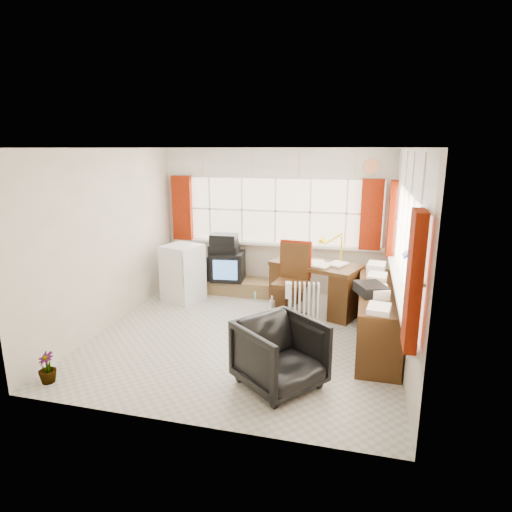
{
  "coord_description": "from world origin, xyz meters",
  "views": [
    {
      "loc": [
        1.47,
        -5.22,
        2.49
      ],
      "look_at": [
        0.01,
        0.55,
        1.0
      ],
      "focal_mm": 30.0,
      "sensor_mm": 36.0,
      "label": 1
    }
  ],
  "objects_px": {
    "task_chair": "(293,278)",
    "mini_fridge": "(183,273)",
    "office_chair": "(280,354)",
    "credenza": "(378,316)",
    "desk_lamp": "(342,243)",
    "radiator": "(304,309)",
    "tv_bench": "(241,286)",
    "desk": "(315,285)",
    "crt_tv": "(228,266)"
  },
  "relations": [
    {
      "from": "credenza",
      "to": "office_chair",
      "type": "bearing_deg",
      "value": -127.93
    },
    {
      "from": "crt_tv",
      "to": "task_chair",
      "type": "bearing_deg",
      "value": -32.01
    },
    {
      "from": "desk_lamp",
      "to": "radiator",
      "type": "xyz_separation_m",
      "value": [
        -0.45,
        -0.75,
        -0.83
      ]
    },
    {
      "from": "radiator",
      "to": "credenza",
      "type": "height_order",
      "value": "credenza"
    },
    {
      "from": "tv_bench",
      "to": "mini_fridge",
      "type": "relative_size",
      "value": 1.48
    },
    {
      "from": "office_chair",
      "to": "tv_bench",
      "type": "bearing_deg",
      "value": 62.93
    },
    {
      "from": "radiator",
      "to": "credenza",
      "type": "distance_m",
      "value": 1.07
    },
    {
      "from": "radiator",
      "to": "credenza",
      "type": "relative_size",
      "value": 0.32
    },
    {
      "from": "desk",
      "to": "crt_tv",
      "type": "relative_size",
      "value": 2.49
    },
    {
      "from": "desk_lamp",
      "to": "task_chair",
      "type": "height_order",
      "value": "desk_lamp"
    },
    {
      "from": "desk_lamp",
      "to": "mini_fridge",
      "type": "distance_m",
      "value": 2.66
    },
    {
      "from": "task_chair",
      "to": "credenza",
      "type": "relative_size",
      "value": 0.58
    },
    {
      "from": "desk_lamp",
      "to": "crt_tv",
      "type": "bearing_deg",
      "value": 169.42
    },
    {
      "from": "desk",
      "to": "office_chair",
      "type": "height_order",
      "value": "desk"
    },
    {
      "from": "task_chair",
      "to": "credenza",
      "type": "distance_m",
      "value": 1.4
    },
    {
      "from": "desk",
      "to": "radiator",
      "type": "height_order",
      "value": "desk"
    },
    {
      "from": "office_chair",
      "to": "tv_bench",
      "type": "xyz_separation_m",
      "value": [
        -1.25,
        2.84,
        -0.24
      ]
    },
    {
      "from": "office_chair",
      "to": "mini_fridge",
      "type": "relative_size",
      "value": 0.86
    },
    {
      "from": "task_chair",
      "to": "desk",
      "type": "bearing_deg",
      "value": 48.56
    },
    {
      "from": "radiator",
      "to": "mini_fridge",
      "type": "distance_m",
      "value": 2.22
    },
    {
      "from": "office_chair",
      "to": "radiator",
      "type": "bearing_deg",
      "value": 38.35
    },
    {
      "from": "desk",
      "to": "tv_bench",
      "type": "distance_m",
      "value": 1.49
    },
    {
      "from": "desk_lamp",
      "to": "tv_bench",
      "type": "height_order",
      "value": "desk_lamp"
    },
    {
      "from": "desk_lamp",
      "to": "desk",
      "type": "bearing_deg",
      "value": -164.57
    },
    {
      "from": "credenza",
      "to": "desk_lamp",
      "type": "bearing_deg",
      "value": 116.8
    },
    {
      "from": "office_chair",
      "to": "credenza",
      "type": "relative_size",
      "value": 0.41
    },
    {
      "from": "crt_tv",
      "to": "mini_fridge",
      "type": "bearing_deg",
      "value": -140.99
    },
    {
      "from": "office_chair",
      "to": "radiator",
      "type": "xyz_separation_m",
      "value": [
        0.02,
        1.66,
        -0.1
      ]
    },
    {
      "from": "office_chair",
      "to": "mini_fridge",
      "type": "distance_m",
      "value": 3.09
    },
    {
      "from": "desk",
      "to": "office_chair",
      "type": "relative_size",
      "value": 1.84
    },
    {
      "from": "desk_lamp",
      "to": "office_chair",
      "type": "xyz_separation_m",
      "value": [
        -0.48,
        -2.41,
        -0.73
      ]
    },
    {
      "from": "radiator",
      "to": "tv_bench",
      "type": "distance_m",
      "value": 1.74
    },
    {
      "from": "office_chair",
      "to": "radiator",
      "type": "relative_size",
      "value": 1.25
    },
    {
      "from": "desk_lamp",
      "to": "credenza",
      "type": "height_order",
      "value": "desk_lamp"
    },
    {
      "from": "office_chair",
      "to": "task_chair",
      "type": "bearing_deg",
      "value": 44.64
    },
    {
      "from": "task_chair",
      "to": "radiator",
      "type": "relative_size",
      "value": 1.79
    },
    {
      "from": "radiator",
      "to": "office_chair",
      "type": "bearing_deg",
      "value": -90.86
    },
    {
      "from": "mini_fridge",
      "to": "task_chair",
      "type": "bearing_deg",
      "value": -8.71
    },
    {
      "from": "desk",
      "to": "mini_fridge",
      "type": "xyz_separation_m",
      "value": [
        -2.21,
        -0.04,
        0.05
      ]
    },
    {
      "from": "desk",
      "to": "radiator",
      "type": "relative_size",
      "value": 2.3
    },
    {
      "from": "radiator",
      "to": "mini_fridge",
      "type": "height_order",
      "value": "mini_fridge"
    },
    {
      "from": "desk_lamp",
      "to": "credenza",
      "type": "distance_m",
      "value": 1.41
    },
    {
      "from": "desk",
      "to": "credenza",
      "type": "distance_m",
      "value": 1.35
    },
    {
      "from": "radiator",
      "to": "tv_bench",
      "type": "height_order",
      "value": "radiator"
    },
    {
      "from": "radiator",
      "to": "task_chair",
      "type": "bearing_deg",
      "value": 124.47
    },
    {
      "from": "task_chair",
      "to": "mini_fridge",
      "type": "relative_size",
      "value": 1.23
    },
    {
      "from": "radiator",
      "to": "mini_fridge",
      "type": "bearing_deg",
      "value": 164.18
    },
    {
      "from": "tv_bench",
      "to": "crt_tv",
      "type": "height_order",
      "value": "crt_tv"
    },
    {
      "from": "desk",
      "to": "credenza",
      "type": "relative_size",
      "value": 0.75
    },
    {
      "from": "office_chair",
      "to": "tv_bench",
      "type": "height_order",
      "value": "office_chair"
    }
  ]
}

